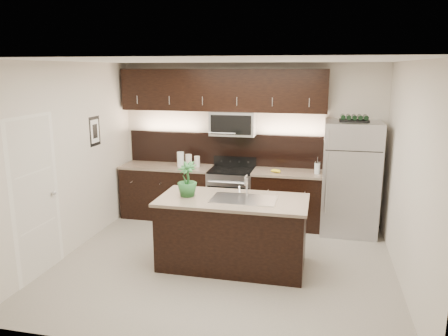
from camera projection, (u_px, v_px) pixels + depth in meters
name	position (u px, v px, depth m)	size (l,w,h in m)	color
ground	(224.00, 263.00, 5.97)	(4.50, 4.50, 0.00)	gray
room_walls	(215.00, 141.00, 5.58)	(4.52, 4.02, 2.71)	beige
counter_run	(220.00, 194.00, 7.57)	(3.51, 0.65, 0.94)	black
upper_fixtures	(223.00, 97.00, 7.33)	(3.49, 0.40, 1.66)	black
island	(233.00, 232.00, 5.82)	(1.96, 0.96, 0.94)	black
sink_faucet	(244.00, 198.00, 5.69)	(0.84, 0.50, 0.28)	silver
refrigerator	(350.00, 178.00, 6.95)	(0.87, 0.79, 1.80)	#B2B2B7
wine_rack	(354.00, 118.00, 6.74)	(0.45, 0.28, 0.10)	black
plant	(187.00, 179.00, 5.78)	(0.26, 0.26, 0.46)	#255E2B
canisters	(187.00, 160.00, 7.54)	(0.39, 0.17, 0.26)	silver
french_press	(317.00, 168.00, 7.04)	(0.09, 0.09, 0.27)	silver
bananas	(274.00, 170.00, 7.18)	(0.17, 0.13, 0.05)	yellow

